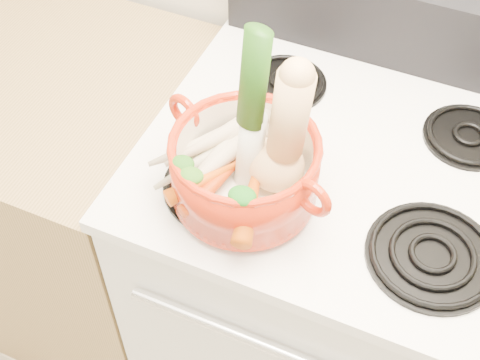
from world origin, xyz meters
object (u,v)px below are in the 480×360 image
at_px(leek, 251,112).
at_px(squash, 278,131).
at_px(stove_body, 326,291).
at_px(dutch_oven, 245,169).

bearing_deg(leek, squash, 29.03).
height_order(stove_body, squash, squash).
xyz_separation_m(squash, leek, (-0.04, -0.01, 0.03)).
distance_m(stove_body, squash, 0.68).
bearing_deg(leek, stove_body, 65.75).
height_order(dutch_oven, squash, squash).
xyz_separation_m(dutch_oven, leek, (0.00, 0.02, 0.12)).
distance_m(stove_body, dutch_oven, 0.61).
bearing_deg(leek, dutch_oven, -82.75).
bearing_deg(dutch_oven, leek, 97.36).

